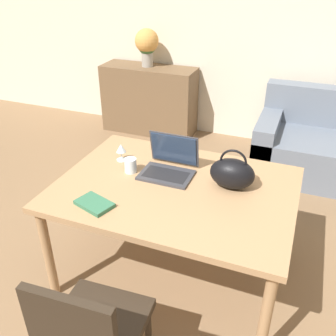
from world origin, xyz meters
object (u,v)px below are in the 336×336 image
(chair, at_px, (90,330))
(handbag, at_px, (232,173))
(drinking_glass, at_px, (131,165))
(laptop, at_px, (170,163))
(flower_vase, at_px, (147,44))
(wine_glass, at_px, (121,149))

(chair, bearing_deg, handbag, 66.07)
(drinking_glass, bearing_deg, handbag, 4.95)
(laptop, bearing_deg, handbag, -5.54)
(chair, bearing_deg, drinking_glass, 101.70)
(flower_vase, bearing_deg, wine_glass, -70.71)
(handbag, height_order, flower_vase, flower_vase)
(laptop, relative_size, wine_glass, 2.72)
(handbag, xyz_separation_m, flower_vase, (-1.51, 2.11, 0.26))
(chair, xyz_separation_m, laptop, (-0.03, 1.10, 0.32))
(wine_glass, height_order, flower_vase, flower_vase)
(wine_glass, distance_m, handbag, 0.80)
(wine_glass, bearing_deg, drinking_glass, -42.90)
(chair, height_order, laptop, laptop)
(chair, distance_m, laptop, 1.14)
(flower_vase, bearing_deg, chair, -70.59)
(chair, height_order, drinking_glass, chair)
(chair, relative_size, handbag, 3.01)
(chair, height_order, wine_glass, wine_glass)
(chair, xyz_separation_m, wine_glass, (-0.40, 1.12, 0.34))
(laptop, bearing_deg, drinking_glass, -157.75)
(laptop, xyz_separation_m, handbag, (0.42, -0.04, 0.03))
(chair, distance_m, drinking_glass, 1.08)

